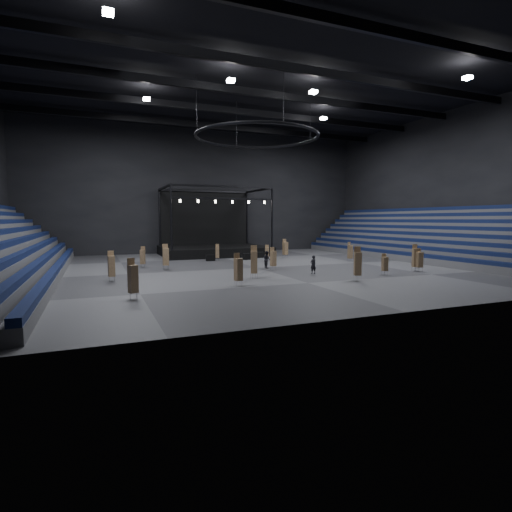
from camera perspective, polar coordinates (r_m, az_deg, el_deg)
name	(u,v)px	position (r m, az deg, el deg)	size (l,w,h in m)	color
floor	(257,268)	(40.45, 0.11, -1.69)	(50.00, 50.00, 0.00)	#48484B
ceiling	(257,84)	(42.24, 0.12, 23.33)	(50.00, 42.00, 0.20)	black
wall_back	(203,192)	(60.27, -7.53, 9.11)	(50.00, 0.20, 18.00)	black
wall_front	(413,138)	(22.54, 21.47, 15.41)	(50.00, 0.20, 18.00)	black
wall_right	(445,186)	(54.87, 25.41, 9.04)	(0.20, 42.00, 18.00)	black
bleachers_right	(430,245)	(53.31, 23.60, 1.41)	(7.20, 40.00, 6.40)	#535356
stage	(213,244)	(55.64, -6.20, 1.67)	(14.00, 10.00, 9.20)	black
truss_ring	(257,137)	(40.97, 0.12, 16.67)	(12.30, 12.30, 5.15)	black
roof_girders	(257,93)	(42.00, 0.12, 22.30)	(49.00, 30.35, 0.70)	black
floodlights	(274,86)	(38.31, 2.57, 23.04)	(28.60, 16.60, 0.25)	white
flight_case_left	(210,258)	(47.45, -6.52, -0.27)	(1.07, 0.54, 0.71)	black
flight_case_mid	(248,256)	(48.58, -1.19, -0.07)	(1.16, 0.58, 0.78)	black
flight_case_right	(259,255)	(50.92, 0.49, 0.15)	(1.10, 0.55, 0.73)	black
chair_stack_0	(385,264)	(36.92, 17.92, -1.03)	(0.51, 0.51, 1.89)	silver
chair_stack_1	(267,252)	(46.85, 1.59, 0.51)	(0.55, 0.55, 1.91)	silver
chair_stack_2	(358,263)	(32.79, 14.32, -0.99)	(0.70, 0.70, 2.75)	silver
chair_stack_3	(166,256)	(39.58, -12.78, -0.04)	(0.54, 0.54, 2.52)	silver
chair_stack_4	(111,266)	(33.38, -19.96, -1.29)	(0.54, 0.54, 2.43)	silver
chair_stack_5	(415,257)	(40.56, 21.80, -0.19)	(0.60, 0.60, 2.55)	silver
chair_stack_6	(419,259)	(40.29, 22.30, -0.43)	(0.59, 0.59, 2.20)	silver
chair_stack_7	(273,258)	(38.59, 2.47, -0.30)	(0.53, 0.53, 2.21)	silver
chair_stack_8	(217,252)	(47.29, -5.55, 0.57)	(0.53, 0.53, 1.99)	silver
chair_stack_9	(238,269)	(29.24, -2.56, -1.86)	(0.60, 0.60, 2.44)	silver
chair_stack_10	(350,251)	(47.44, 13.30, 0.63)	(0.56, 0.56, 2.28)	silver
chair_stack_11	(133,278)	(25.54, -17.18, -3.04)	(0.64, 0.64, 2.54)	silver
chair_stack_12	(143,257)	(42.06, -15.89, -0.07)	(0.58, 0.58, 2.16)	silver
chair_stack_13	(254,261)	(33.00, -0.29, -0.78)	(0.69, 0.69, 2.75)	silver
chair_stack_14	(285,248)	(50.52, 4.20, 1.15)	(0.61, 0.61, 2.44)	silver
man_center	(313,265)	(36.27, 8.18, -1.23)	(0.60, 0.40, 1.66)	black
crew_member	(267,260)	(40.00, 1.57, -0.51)	(0.85, 0.66, 1.75)	black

